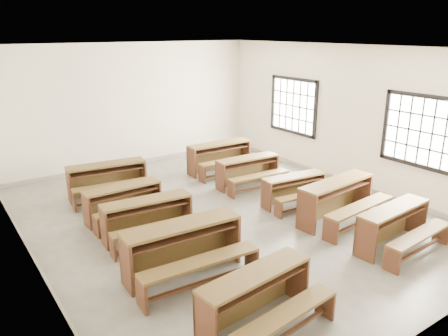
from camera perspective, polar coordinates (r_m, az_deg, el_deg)
room at (r=8.05m, az=0.53°, el=7.88°), size 8.50×8.50×3.20m
desk_set_0 at (r=5.55m, az=4.44°, el=-16.32°), size 1.67×0.99×0.72m
desk_set_1 at (r=6.55m, az=-5.22°, el=-10.12°), size 1.84×1.02×0.81m
desk_set_2 at (r=7.75m, az=-9.87°, el=-6.20°), size 1.64×0.95×0.71m
desk_set_3 at (r=8.59m, az=-12.91°, el=-4.14°), size 1.50×0.80×0.66m
desk_set_4 at (r=9.79m, az=-14.94°, el=-1.25°), size 1.75×1.05×0.75m
desk_set_5 at (r=7.86m, az=21.47°, el=-6.87°), size 1.62×0.91×0.71m
desk_set_6 at (r=8.57m, az=14.70°, el=-3.80°), size 1.83×1.07×0.79m
desk_set_7 at (r=9.18m, az=9.24°, el=-2.60°), size 1.47×0.88×0.63m
desk_set_8 at (r=10.14m, az=3.25°, el=-0.22°), size 1.57×0.89×0.68m
desk_set_9 at (r=11.14m, az=-0.46°, el=1.69°), size 1.71×0.92×0.76m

